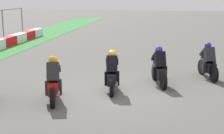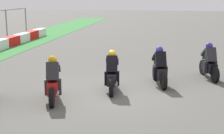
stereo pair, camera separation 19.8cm
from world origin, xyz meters
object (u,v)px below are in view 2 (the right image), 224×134
Objects in this scene: rider_lane_b at (160,69)px; rider_lane_d at (53,83)px; rider_lane_a at (209,64)px; rider_lane_c at (112,74)px.

rider_lane_b is 4.31m from rider_lane_d.
rider_lane_a and rider_lane_c have the same top height.
rider_lane_c is at bearing 109.74° from rider_lane_a.
rider_lane_a is at bearing -63.79° from rider_lane_c.
rider_lane_a is 1.00× the size of rider_lane_d.
rider_lane_a is at bearing -70.75° from rider_lane_b.
rider_lane_b is 0.98× the size of rider_lane_c.
rider_lane_b is 1.00× the size of rider_lane_d.
rider_lane_c is at bearing 108.99° from rider_lane_b.
rider_lane_c is (-1.13, 1.70, 0.00)m from rider_lane_b.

